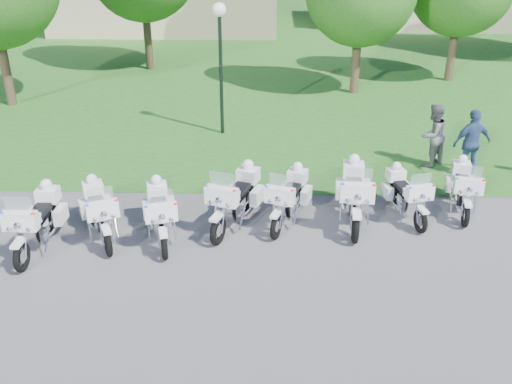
{
  "coord_description": "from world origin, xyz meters",
  "views": [
    {
      "loc": [
        0.75,
        -10.78,
        6.78
      ],
      "look_at": [
        0.42,
        1.2,
        0.95
      ],
      "focal_mm": 40.0,
      "sensor_mm": 36.0,
      "label": 1
    }
  ],
  "objects_px": {
    "motorcycle_0": "(37,220)",
    "bystander_c": "(472,143)",
    "motorcycle_5": "(354,193)",
    "motorcycle_1": "(99,211)",
    "motorcycle_3": "(236,197)",
    "motorcycle_2": "(160,212)",
    "motorcycle_6": "(406,194)",
    "bystander_b": "(432,135)",
    "motorcycle_4": "(289,196)",
    "motorcycle_7": "(463,187)",
    "lamp_post": "(220,37)"
  },
  "relations": [
    {
      "from": "motorcycle_0",
      "to": "bystander_c",
      "type": "distance_m",
      "value": 11.69
    },
    {
      "from": "motorcycle_0",
      "to": "motorcycle_3",
      "type": "distance_m",
      "value": 4.52
    },
    {
      "from": "bystander_b",
      "to": "motorcycle_2",
      "type": "bearing_deg",
      "value": -6.91
    },
    {
      "from": "motorcycle_0",
      "to": "motorcycle_1",
      "type": "bearing_deg",
      "value": -156.74
    },
    {
      "from": "motorcycle_5",
      "to": "lamp_post",
      "type": "relative_size",
      "value": 0.59
    },
    {
      "from": "motorcycle_1",
      "to": "bystander_b",
      "type": "bearing_deg",
      "value": -177.58
    },
    {
      "from": "motorcycle_0",
      "to": "bystander_c",
      "type": "bearing_deg",
      "value": -157.85
    },
    {
      "from": "motorcycle_1",
      "to": "motorcycle_6",
      "type": "bearing_deg",
      "value": 164.95
    },
    {
      "from": "motorcycle_2",
      "to": "motorcycle_6",
      "type": "relative_size",
      "value": 1.08
    },
    {
      "from": "motorcycle_3",
      "to": "motorcycle_4",
      "type": "height_order",
      "value": "motorcycle_3"
    },
    {
      "from": "motorcycle_4",
      "to": "motorcycle_5",
      "type": "relative_size",
      "value": 0.86
    },
    {
      "from": "motorcycle_5",
      "to": "motorcycle_2",
      "type": "bearing_deg",
      "value": 16.33
    },
    {
      "from": "motorcycle_4",
      "to": "bystander_c",
      "type": "bearing_deg",
      "value": -132.47
    },
    {
      "from": "motorcycle_2",
      "to": "motorcycle_3",
      "type": "distance_m",
      "value": 1.84
    },
    {
      "from": "motorcycle_7",
      "to": "lamp_post",
      "type": "distance_m",
      "value": 8.93
    },
    {
      "from": "bystander_c",
      "to": "motorcycle_1",
      "type": "bearing_deg",
      "value": 5.65
    },
    {
      "from": "motorcycle_4",
      "to": "motorcycle_7",
      "type": "relative_size",
      "value": 1.01
    },
    {
      "from": "motorcycle_6",
      "to": "bystander_b",
      "type": "relative_size",
      "value": 1.1
    },
    {
      "from": "motorcycle_5",
      "to": "motorcycle_3",
      "type": "bearing_deg",
      "value": 9.67
    },
    {
      "from": "motorcycle_4",
      "to": "bystander_b",
      "type": "bearing_deg",
      "value": -121.87
    },
    {
      "from": "motorcycle_7",
      "to": "lamp_post",
      "type": "height_order",
      "value": "lamp_post"
    },
    {
      "from": "motorcycle_0",
      "to": "motorcycle_7",
      "type": "distance_m",
      "value": 10.26
    },
    {
      "from": "bystander_c",
      "to": "bystander_b",
      "type": "bearing_deg",
      "value": -50.57
    },
    {
      "from": "motorcycle_7",
      "to": "motorcycle_0",
      "type": "bearing_deg",
      "value": 21.73
    },
    {
      "from": "motorcycle_0",
      "to": "lamp_post",
      "type": "bearing_deg",
      "value": -114.17
    },
    {
      "from": "motorcycle_0",
      "to": "motorcycle_2",
      "type": "bearing_deg",
      "value": -169.11
    },
    {
      "from": "motorcycle_7",
      "to": "bystander_c",
      "type": "distance_m",
      "value": 2.37
    },
    {
      "from": "motorcycle_5",
      "to": "bystander_c",
      "type": "height_order",
      "value": "bystander_c"
    },
    {
      "from": "motorcycle_6",
      "to": "lamp_post",
      "type": "distance_m",
      "value": 8.16
    },
    {
      "from": "motorcycle_5",
      "to": "motorcycle_6",
      "type": "height_order",
      "value": "motorcycle_5"
    },
    {
      "from": "motorcycle_2",
      "to": "motorcycle_4",
      "type": "bearing_deg",
      "value": -177.41
    },
    {
      "from": "motorcycle_0",
      "to": "bystander_b",
      "type": "relative_size",
      "value": 1.26
    },
    {
      "from": "motorcycle_2",
      "to": "bystander_c",
      "type": "bearing_deg",
      "value": -169.44
    },
    {
      "from": "motorcycle_0",
      "to": "motorcycle_5",
      "type": "height_order",
      "value": "motorcycle_5"
    },
    {
      "from": "motorcycle_7",
      "to": "lamp_post",
      "type": "xyz_separation_m",
      "value": [
        -6.53,
        5.49,
        2.63
      ]
    },
    {
      "from": "lamp_post",
      "to": "bystander_c",
      "type": "distance_m",
      "value": 8.39
    },
    {
      "from": "motorcycle_2",
      "to": "motorcycle_5",
      "type": "relative_size",
      "value": 0.88
    },
    {
      "from": "motorcycle_1",
      "to": "motorcycle_5",
      "type": "height_order",
      "value": "motorcycle_5"
    },
    {
      "from": "bystander_c",
      "to": "motorcycle_4",
      "type": "bearing_deg",
      "value": 13.28
    },
    {
      "from": "motorcycle_2",
      "to": "lamp_post",
      "type": "height_order",
      "value": "lamp_post"
    },
    {
      "from": "motorcycle_1",
      "to": "motorcycle_7",
      "type": "xyz_separation_m",
      "value": [
        8.81,
        1.56,
        -0.03
      ]
    },
    {
      "from": "motorcycle_1",
      "to": "motorcycle_2",
      "type": "distance_m",
      "value": 1.42
    },
    {
      "from": "lamp_post",
      "to": "bystander_b",
      "type": "distance_m",
      "value": 7.32
    },
    {
      "from": "motorcycle_4",
      "to": "motorcycle_2",
      "type": "bearing_deg",
      "value": 35.41
    },
    {
      "from": "motorcycle_7",
      "to": "motorcycle_1",
      "type": "bearing_deg",
      "value": 20.11
    },
    {
      "from": "motorcycle_1",
      "to": "motorcycle_4",
      "type": "xyz_separation_m",
      "value": [
        4.4,
        0.86,
        -0.0
      ]
    },
    {
      "from": "bystander_b",
      "to": "bystander_c",
      "type": "distance_m",
      "value": 1.14
    },
    {
      "from": "motorcycle_4",
      "to": "bystander_b",
      "type": "xyz_separation_m",
      "value": [
        4.3,
        3.54,
        0.31
      ]
    },
    {
      "from": "motorcycle_6",
      "to": "motorcycle_1",
      "type": "bearing_deg",
      "value": -3.55
    },
    {
      "from": "motorcycle_0",
      "to": "bystander_b",
      "type": "bearing_deg",
      "value": -152.94
    }
  ]
}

